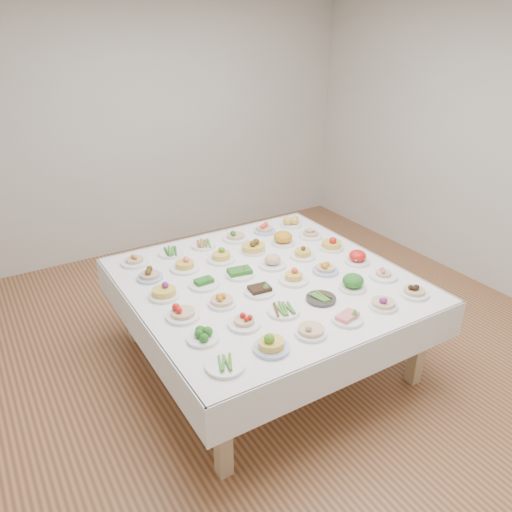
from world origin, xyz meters
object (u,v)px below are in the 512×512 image
display_table (266,287)px  dish_35 (291,221)px  dish_18 (164,290)px  dish_0 (225,364)px

display_table → dish_35: bearing=45.1°
display_table → dish_18: bearing=169.0°
display_table → dish_18: size_ratio=9.56×
display_table → dish_35: size_ratio=10.12×
dish_0 → dish_18: dish_18 is taller
dish_35 → display_table: bearing=-134.9°
dish_0 → dish_18: size_ratio=1.07×
display_table → dish_0: 1.09m
dish_18 → dish_35: size_ratio=1.06×
display_table → dish_0: bearing=-134.9°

